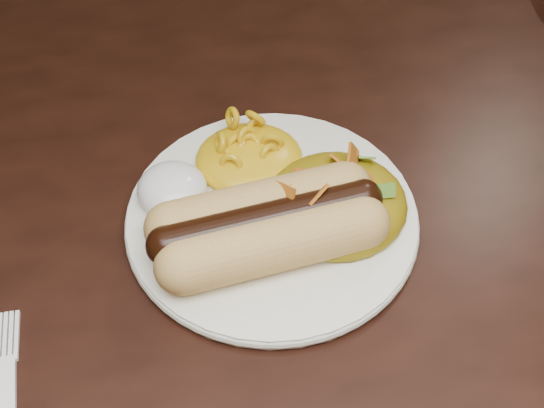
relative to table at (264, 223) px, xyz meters
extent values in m
cube|color=black|center=(0.00, 0.00, 0.07)|extent=(1.60, 0.90, 0.04)
cylinder|color=white|center=(-0.01, -0.07, 0.10)|extent=(0.26, 0.26, 0.01)
cylinder|color=#FFB969|center=(-0.01, -0.11, 0.12)|extent=(0.12, 0.05, 0.04)
cylinder|color=#FFB969|center=(-0.01, -0.08, 0.12)|extent=(0.12, 0.05, 0.04)
cylinder|color=black|center=(-0.01, -0.10, 0.13)|extent=(0.13, 0.04, 0.03)
ellipsoid|color=yellow|center=(-0.01, -0.02, 0.12)|extent=(0.08, 0.07, 0.03)
ellipsoid|color=white|center=(-0.07, -0.05, 0.12)|extent=(0.06, 0.06, 0.03)
ellipsoid|color=#CF6A06|center=(0.04, -0.08, 0.12)|extent=(0.10, 0.09, 0.04)
camera|label=1|loc=(-0.06, -0.40, 0.51)|focal=50.00mm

